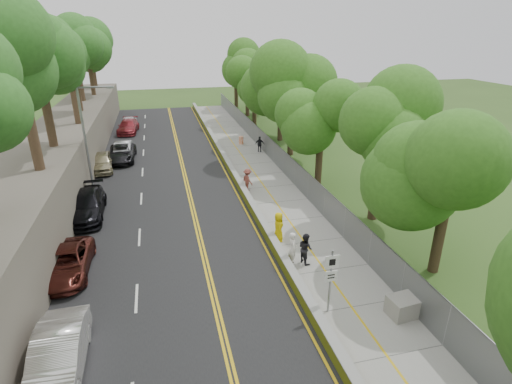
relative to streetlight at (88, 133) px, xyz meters
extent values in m
plane|color=#33511E|center=(10.46, -14.00, -4.64)|extent=(140.00, 140.00, 0.00)
cube|color=black|center=(5.06, 1.00, -4.62)|extent=(11.20, 66.00, 0.04)
cube|color=gray|center=(13.01, 1.00, -4.61)|extent=(4.20, 66.00, 0.05)
cube|color=#D4EF15|center=(10.71, 1.00, -4.34)|extent=(0.42, 66.00, 0.60)
cube|color=#595147|center=(-3.04, 1.00, -2.64)|extent=(5.00, 66.00, 4.00)
cube|color=slate|center=(15.11, 1.00, -3.64)|extent=(0.04, 66.00, 2.00)
cylinder|color=gray|center=(-0.24, 0.00, -0.64)|extent=(0.18, 0.18, 8.00)
cylinder|color=gray|center=(0.87, 0.00, 3.21)|extent=(2.30, 0.13, 0.13)
cube|color=gray|center=(1.95, 0.00, 3.16)|extent=(0.50, 0.22, 0.14)
cylinder|color=gray|center=(11.51, -17.00, -3.04)|extent=(0.09, 0.09, 3.10)
cube|color=white|center=(11.51, -17.03, -2.04)|extent=(0.62, 0.04, 0.62)
cube|color=white|center=(11.51, -17.03, -2.74)|extent=(0.56, 0.04, 0.50)
cylinder|color=#FB4E0E|center=(13.46, 10.75, -4.18)|extent=(0.50, 0.50, 0.82)
cube|color=gray|center=(14.59, -18.00, -4.15)|extent=(1.40, 1.11, 0.87)
imported|color=white|center=(0.76, -17.83, -3.82)|extent=(1.71, 4.77, 1.57)
imported|color=#501F18|center=(-0.14, -11.13, -3.94)|extent=(2.27, 4.80, 1.33)
imported|color=black|center=(-0.14, -4.24, -3.79)|extent=(2.38, 5.64, 1.62)
imported|color=tan|center=(-0.14, 5.32, -3.83)|extent=(2.12, 4.66, 1.55)
imported|color=#9FA0A5|center=(1.46, 8.77, -3.87)|extent=(1.63, 4.47, 1.46)
imported|color=black|center=(1.36, 7.78, -3.87)|extent=(2.61, 5.31, 1.45)
imported|color=maroon|center=(1.46, 18.92, -3.85)|extent=(2.58, 5.36, 1.51)
imported|color=white|center=(1.46, 20.31, -3.81)|extent=(2.05, 4.70, 1.58)
imported|color=#DABB07|center=(11.21, -10.43, -3.69)|extent=(0.68, 0.95, 1.80)
imported|color=white|center=(11.21, -13.00, -3.66)|extent=(0.60, 0.77, 1.86)
imported|color=black|center=(11.91, -13.00, -3.74)|extent=(0.85, 0.98, 1.71)
imported|color=brown|center=(11.21, -2.31, -3.73)|extent=(1.01, 1.28, 1.73)
imported|color=black|center=(14.66, 7.40, -3.80)|extent=(1.01, 0.66, 1.59)
camera|label=1|loc=(5.00, -30.12, 7.01)|focal=28.00mm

